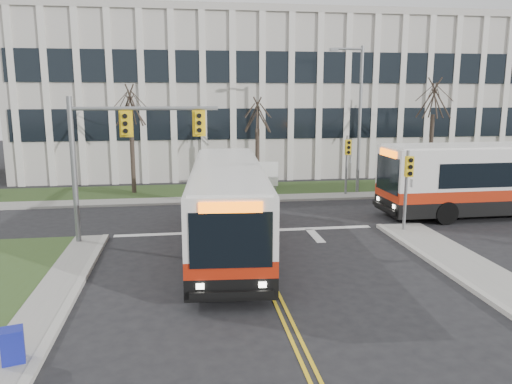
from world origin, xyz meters
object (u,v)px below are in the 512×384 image
Objects in this scene: directory_sign at (267,174)px; newspaper_box_blue at (13,348)px; streetlight at (357,112)px; bus_cross at (512,181)px; bus_main at (228,207)px.

newspaper_box_blue is at bearing -114.66° from directory_sign.
streetlight is at bearing -13.23° from directory_sign.
streetlight reaches higher than directory_sign.
bus_cross is (11.71, -8.00, 0.67)m from directory_sign.
newspaper_box_blue is (-9.30, -20.26, -0.70)m from directory_sign.
bus_main is at bearing 40.21° from newspaper_box_blue.
streetlight is 4.60× the size of directory_sign.
newspaper_box_blue is (-5.76, -8.64, -1.22)m from bus_main.
newspaper_box_blue is (-14.83, -18.96, -4.72)m from streetlight.
bus_cross is at bearing -34.34° from directory_sign.
streetlight is at bearing -138.15° from bus_cross.
directory_sign is 0.15× the size of bus_cross.
bus_cross is 14.52× the size of newspaper_box_blue.
streetlight reaches higher than bus_main.
bus_main is at bearing -77.48° from bus_cross.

